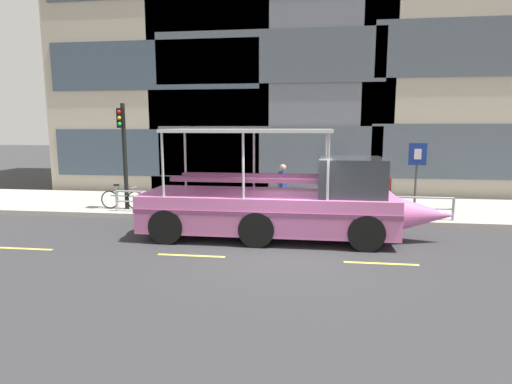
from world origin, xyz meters
name	(u,v)px	position (x,y,z in m)	size (l,w,h in m)	color
ground_plane	(286,248)	(0.00, 0.00, 0.00)	(120.00, 120.00, 0.00)	#333335
sidewalk	(294,207)	(0.00, 5.60, 0.09)	(32.00, 4.80, 0.18)	#A8A59E
curb_edge	(291,220)	(0.00, 3.11, 0.09)	(32.00, 0.18, 0.18)	#B2ADA3
lane_centreline	(283,259)	(0.00, -1.00, 0.00)	(25.80, 0.12, 0.01)	#DBD64C
curb_guardrail	(276,200)	(-0.56, 3.45, 0.73)	(12.11, 0.09, 0.79)	#9EA0A8
traffic_light_pole	(124,146)	(-6.39, 3.86, 2.61)	(0.24, 0.46, 4.01)	black
parking_sign	(417,167)	(4.28, 3.90, 1.94)	(0.60, 0.12, 2.59)	#4C4F54
leaned_bicycle	(122,199)	(-6.54, 3.85, 0.56)	(1.74, 0.46, 0.96)	black
duck_tour_boat	(285,203)	(-0.10, 1.13, 1.05)	(9.28, 2.51, 3.25)	pink
pedestrian_near_bow	(385,187)	(3.39, 4.82, 1.10)	(0.43, 0.22, 1.52)	#1E2338
pedestrian_mid_left	(283,183)	(-0.39, 4.29, 1.25)	(0.33, 0.45, 1.77)	#1E2338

